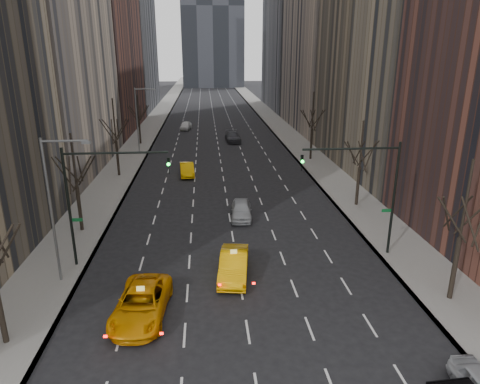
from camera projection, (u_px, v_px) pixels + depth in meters
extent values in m
cube|color=slate|center=(152.00, 125.00, 83.58)|extent=(4.50, 320.00, 0.15)
cube|color=slate|center=(276.00, 123.00, 85.49)|extent=(4.50, 320.00, 0.15)
cube|color=brown|center=(86.00, 0.00, 72.20)|extent=(14.00, 28.00, 44.00)
cylinder|color=black|center=(0.00, 308.00, 20.52)|extent=(0.28, 0.28, 3.78)
cylinder|color=black|center=(9.00, 246.00, 19.88)|extent=(1.74, 0.72, 2.52)
cylinder|color=black|center=(80.00, 209.00, 33.80)|extent=(0.28, 0.28, 3.57)
cylinder|color=black|center=(74.00, 161.00, 32.58)|extent=(0.16, 0.16, 4.25)
cylinder|color=black|center=(80.00, 169.00, 33.67)|extent=(0.42, 1.80, 2.52)
cylinder|color=black|center=(87.00, 171.00, 33.20)|extent=(1.74, 0.72, 2.52)
cylinder|color=black|center=(82.00, 174.00, 32.39)|extent=(1.46, 1.25, 2.52)
cylinder|color=black|center=(70.00, 175.00, 32.04)|extent=(0.42, 1.80, 2.52)
cylinder|color=black|center=(63.00, 173.00, 32.52)|extent=(1.74, 0.72, 2.52)
cylinder|color=black|center=(68.00, 170.00, 33.33)|extent=(1.46, 1.25, 2.52)
cylinder|color=black|center=(118.00, 158.00, 48.88)|extent=(0.28, 0.28, 3.99)
cylinder|color=black|center=(114.00, 120.00, 47.51)|extent=(0.16, 0.16, 4.75)
cylinder|color=black|center=(118.00, 129.00, 48.68)|extent=(0.42, 1.80, 2.52)
cylinder|color=black|center=(123.00, 130.00, 48.21)|extent=(1.74, 0.72, 2.52)
cylinder|color=black|center=(120.00, 131.00, 47.40)|extent=(1.46, 1.25, 2.52)
cylinder|color=black|center=(112.00, 132.00, 47.06)|extent=(0.42, 1.80, 2.52)
cylinder|color=black|center=(107.00, 131.00, 47.53)|extent=(1.74, 0.72, 2.52)
cylinder|color=black|center=(110.00, 129.00, 48.34)|extent=(1.46, 1.25, 2.52)
cylinder|color=black|center=(140.00, 133.00, 66.01)|extent=(0.28, 0.28, 3.36)
cylinder|color=black|center=(138.00, 109.00, 64.86)|extent=(0.16, 0.16, 4.00)
cylinder|color=black|center=(140.00, 113.00, 65.92)|extent=(0.42, 1.80, 2.52)
cylinder|color=black|center=(144.00, 113.00, 65.44)|extent=(1.74, 0.72, 2.52)
cylinder|color=black|center=(142.00, 114.00, 64.63)|extent=(1.46, 1.25, 2.52)
cylinder|color=black|center=(137.00, 114.00, 64.29)|extent=(0.42, 1.80, 2.52)
cylinder|color=black|center=(133.00, 114.00, 64.76)|extent=(1.74, 0.72, 2.52)
cylinder|color=black|center=(135.00, 113.00, 65.57)|extent=(1.46, 1.25, 2.52)
cylinder|color=black|center=(454.00, 269.00, 24.28)|extent=(0.28, 0.28, 3.78)
cylinder|color=black|center=(466.00, 200.00, 22.98)|extent=(0.16, 0.16, 4.50)
cylinder|color=black|center=(457.00, 212.00, 24.12)|extent=(0.42, 1.80, 2.52)
cylinder|color=black|center=(474.00, 215.00, 23.64)|extent=(1.74, 0.72, 2.52)
cylinder|color=black|center=(470.00, 224.00, 22.49)|extent=(0.42, 1.80, 2.52)
cylinder|color=black|center=(452.00, 220.00, 22.96)|extent=(1.74, 0.72, 2.52)
cylinder|color=black|center=(446.00, 214.00, 23.78)|extent=(1.46, 1.25, 2.52)
cylinder|color=black|center=(358.00, 186.00, 39.46)|extent=(0.28, 0.28, 3.57)
cylinder|color=black|center=(362.00, 145.00, 38.23)|extent=(0.16, 0.16, 4.25)
cylinder|color=black|center=(359.00, 152.00, 39.33)|extent=(0.42, 1.80, 2.52)
cylinder|color=black|center=(368.00, 153.00, 38.85)|extent=(1.74, 0.72, 2.52)
cylinder|color=black|center=(370.00, 156.00, 38.04)|extent=(1.46, 1.25, 2.52)
cylinder|color=black|center=(362.00, 157.00, 37.70)|extent=(0.42, 1.80, 2.52)
cylinder|color=black|center=(353.00, 155.00, 38.17)|extent=(1.74, 0.72, 2.52)
cylinder|color=black|center=(351.00, 153.00, 38.98)|extent=(1.46, 1.25, 2.52)
cylinder|color=black|center=(311.00, 144.00, 56.43)|extent=(0.28, 0.28, 3.99)
cylinder|color=black|center=(313.00, 111.00, 55.06)|extent=(0.16, 0.16, 4.75)
cylinder|color=black|center=(312.00, 118.00, 56.23)|extent=(0.42, 1.80, 2.52)
cylinder|color=black|center=(318.00, 119.00, 55.76)|extent=(1.74, 0.72, 2.52)
cylinder|color=black|center=(319.00, 120.00, 54.94)|extent=(1.46, 1.25, 2.52)
cylinder|color=black|center=(313.00, 120.00, 54.60)|extent=(0.42, 1.80, 2.52)
cylinder|color=black|center=(307.00, 120.00, 55.07)|extent=(1.74, 0.72, 2.52)
cylinder|color=black|center=(306.00, 119.00, 55.89)|extent=(1.46, 1.25, 2.52)
cylinder|color=black|center=(69.00, 208.00, 27.52)|extent=(0.18, 0.18, 8.00)
cylinder|color=black|center=(115.00, 153.00, 26.65)|extent=(6.50, 0.14, 0.14)
imported|color=black|center=(169.00, 166.00, 27.18)|extent=(0.18, 0.22, 1.10)
sphere|color=#0CFF33|center=(168.00, 164.00, 26.97)|extent=(0.20, 0.20, 0.20)
cube|color=#0C5926|center=(77.00, 220.00, 27.80)|extent=(0.70, 0.04, 0.22)
cylinder|color=black|center=(394.00, 199.00, 29.20)|extent=(0.18, 0.18, 8.00)
cylinder|color=black|center=(352.00, 149.00, 27.82)|extent=(6.50, 0.14, 0.14)
imported|color=black|center=(302.00, 163.00, 27.85)|extent=(0.18, 0.22, 1.10)
sphere|color=#0CFF33|center=(302.00, 162.00, 27.63)|extent=(0.20, 0.20, 0.20)
cube|color=#0C5926|center=(387.00, 211.00, 29.42)|extent=(0.70, 0.04, 0.22)
cylinder|color=slate|center=(51.00, 213.00, 25.44)|extent=(0.16, 0.16, 9.00)
cylinder|color=slate|center=(64.00, 141.00, 24.20)|extent=(2.60, 0.14, 0.14)
cube|color=slate|center=(86.00, 142.00, 24.32)|extent=(0.50, 0.22, 0.15)
cylinder|color=slate|center=(137.00, 121.00, 58.57)|extent=(0.16, 0.16, 9.00)
cylinder|color=slate|center=(145.00, 89.00, 57.32)|extent=(2.60, 0.14, 0.14)
cube|color=slate|center=(154.00, 90.00, 57.45)|extent=(0.50, 0.22, 0.15)
imported|color=orange|center=(141.00, 303.00, 23.13)|extent=(3.12, 5.96, 1.60)
imported|color=#FFB205|center=(234.00, 265.00, 27.27)|extent=(2.36, 5.16, 1.64)
imported|color=#ADB0B5|center=(241.00, 210.00, 36.95)|extent=(2.08, 4.49, 1.49)
imported|color=#FFB805|center=(187.00, 169.00, 49.62)|extent=(1.91, 4.55, 1.46)
imported|color=#2F2F34|center=(233.00, 137.00, 68.28)|extent=(2.39, 5.42, 1.55)
imported|color=white|center=(186.00, 126.00, 78.84)|extent=(2.31, 4.54, 1.48)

